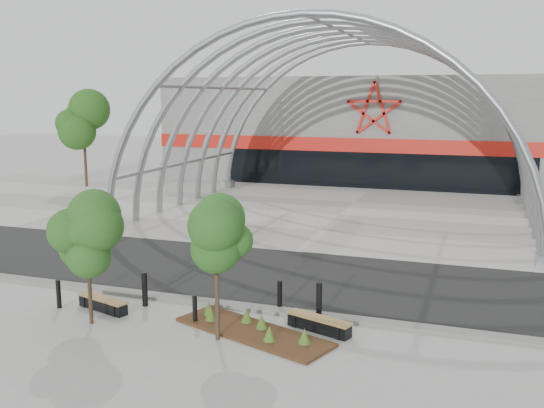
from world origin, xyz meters
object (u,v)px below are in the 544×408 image
Objects in this scene: street_tree_1 at (216,247)px; bench_0 at (103,304)px; bench_1 at (319,324)px; bollard_2 at (195,310)px; street_tree_0 at (87,238)px.

bench_0 is at bearing 167.88° from street_tree_1.
bench_1 reaches higher than bench_0.
street_tree_1 is 5.06m from bench_0.
street_tree_1 reaches higher than bench_1.
street_tree_1 is 4.20× the size of bollard_2.
street_tree_1 is at bearing -37.49° from bollard_2.
bench_1 is at bearing 13.93° from street_tree_0.
street_tree_0 is 0.99× the size of street_tree_1.
bench_1 is 3.66m from bollard_2.
bench_0 is at bearing 107.23° from street_tree_0.
bench_1 is at bearing 30.81° from street_tree_1.
bench_1 is at bearing 4.61° from bench_0.
street_tree_0 is 4.01m from street_tree_1.
bollard_2 is (2.90, 0.98, -2.16)m from street_tree_0.
street_tree_1 reaches higher than bollard_2.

